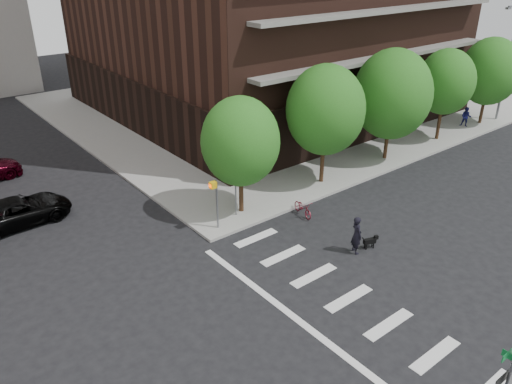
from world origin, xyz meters
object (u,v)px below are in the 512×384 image
scooter (303,208)px  dog_walker (357,235)px  parked_car_black (20,211)px  pedestrian_far (466,117)px

scooter → dog_walker: bearing=-85.7°
dog_walker → scooter: bearing=12.9°
parked_car_black → pedestrian_far: pedestrian_far is taller
parked_car_black → scooter: bearing=-127.2°
scooter → dog_walker: 4.22m
parked_car_black → scooter: size_ratio=3.10×
scooter → pedestrian_far: pedestrian_far is taller
scooter → pedestrian_far: 19.96m
parked_car_black → scooter: 14.55m
parked_car_black → dog_walker: (11.32, -12.51, 0.22)m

